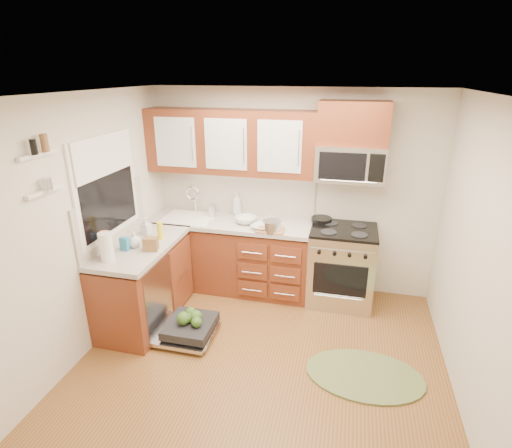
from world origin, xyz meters
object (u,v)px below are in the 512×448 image
(rug, at_px, (364,375))
(bowl_b, at_px, (246,220))
(upper_cabinets, at_px, (230,142))
(cup, at_px, (270,220))
(stock_pot, at_px, (272,226))
(sink, at_px, (189,227))
(dishwasher, at_px, (187,329))
(skillet, at_px, (322,220))
(microwave, at_px, (350,163))
(paper_towel_roll, at_px, (106,247))
(bowl_a, at_px, (261,227))
(cutting_board, at_px, (270,230))
(range, at_px, (341,266))

(rug, xyz_separation_m, bowl_b, (-1.48, 1.27, 0.96))
(upper_cabinets, xyz_separation_m, cup, (0.51, -0.12, -0.91))
(upper_cabinets, bearing_deg, stock_pot, -31.11)
(cup, bearing_deg, stock_pot, -72.09)
(sink, xyz_separation_m, dishwasher, (0.39, -1.12, -0.70))
(upper_cabinets, bearing_deg, sink, -163.55)
(cup, bearing_deg, bowl_b, -170.37)
(skillet, xyz_separation_m, cup, (-0.61, -0.17, -0.00))
(upper_cabinets, distance_m, cup, 1.05)
(sink, bearing_deg, stock_pot, -10.18)
(microwave, bearing_deg, dishwasher, -140.93)
(cup, bearing_deg, sink, -178.16)
(paper_towel_roll, distance_m, bowl_a, 1.73)
(skillet, distance_m, bowl_a, 0.76)
(sink, bearing_deg, dishwasher, -70.80)
(cutting_board, bearing_deg, sink, 169.66)
(microwave, bearing_deg, cutting_board, -158.40)
(dishwasher, bearing_deg, range, 36.27)
(upper_cabinets, relative_size, cup, 18.26)
(bowl_b, bearing_deg, range, 1.23)
(bowl_b, relative_size, cup, 2.37)
(upper_cabinets, bearing_deg, bowl_b, -36.95)
(upper_cabinets, xyz_separation_m, sink, (-0.52, -0.16, -1.07))
(dishwasher, xyz_separation_m, bowl_b, (0.36, 1.10, 0.87))
(bowl_a, height_order, cup, cup)
(dishwasher, height_order, bowl_a, bowl_a)
(stock_pot, distance_m, bowl_b, 0.41)
(upper_cabinets, distance_m, skillet, 1.44)
(microwave, distance_m, bowl_b, 1.40)
(microwave, height_order, sink, microwave)
(skillet, height_order, cup, cup)
(dishwasher, xyz_separation_m, cup, (0.65, 1.15, 0.87))
(microwave, distance_m, paper_towel_roll, 2.73)
(cutting_board, bearing_deg, stock_pot, 0.00)
(stock_pot, distance_m, cup, 0.25)
(range, relative_size, microwave, 1.25)
(dishwasher, relative_size, rug, 0.64)
(paper_towel_roll, bearing_deg, dishwasher, 16.09)
(sink, relative_size, stock_pot, 2.85)
(skillet, relative_size, stock_pot, 1.15)
(sink, bearing_deg, paper_towel_roll, -102.87)
(rug, bearing_deg, bowl_b, 139.28)
(rug, xyz_separation_m, cutting_board, (-1.13, 1.09, 0.93))
(skillet, distance_m, cup, 0.63)
(rug, bearing_deg, stock_pot, 135.75)
(range, height_order, stock_pot, stock_pot)
(sink, xyz_separation_m, skillet, (1.65, 0.20, 0.17))
(cutting_board, bearing_deg, paper_towel_roll, -141.31)
(paper_towel_roll, bearing_deg, microwave, 33.01)
(range, relative_size, skillet, 3.79)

